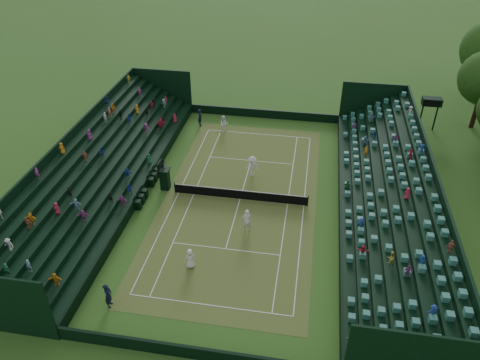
% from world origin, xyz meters
% --- Properties ---
extents(ground, '(160.00, 160.00, 0.00)m').
position_xyz_m(ground, '(0.00, 0.00, 0.00)').
color(ground, '#32601E').
rests_on(ground, ground).
extents(court_surface, '(12.97, 26.77, 0.01)m').
position_xyz_m(court_surface, '(0.00, 0.00, 0.01)').
color(court_surface, '#386A23').
rests_on(court_surface, ground).
extents(perimeter_wall_north, '(17.17, 0.20, 1.00)m').
position_xyz_m(perimeter_wall_north, '(0.00, 15.88, 0.50)').
color(perimeter_wall_north, black).
rests_on(perimeter_wall_north, ground).
extents(perimeter_wall_south, '(17.17, 0.20, 1.00)m').
position_xyz_m(perimeter_wall_south, '(0.00, -15.88, 0.50)').
color(perimeter_wall_south, black).
rests_on(perimeter_wall_south, ground).
extents(perimeter_wall_east, '(0.20, 31.77, 1.00)m').
position_xyz_m(perimeter_wall_east, '(8.48, 0.00, 0.50)').
color(perimeter_wall_east, black).
rests_on(perimeter_wall_east, ground).
extents(perimeter_wall_west, '(0.20, 31.77, 1.00)m').
position_xyz_m(perimeter_wall_west, '(-8.48, 0.00, 0.50)').
color(perimeter_wall_west, black).
rests_on(perimeter_wall_west, ground).
extents(north_grandstand, '(6.60, 32.00, 4.90)m').
position_xyz_m(north_grandstand, '(12.66, 0.00, 1.55)').
color(north_grandstand, black).
rests_on(north_grandstand, ground).
extents(south_grandstand, '(6.60, 32.00, 4.90)m').
position_xyz_m(south_grandstand, '(-12.66, 0.00, 1.55)').
color(south_grandstand, black).
rests_on(south_grandstand, ground).
extents(tennis_net, '(11.67, 0.10, 1.06)m').
position_xyz_m(tennis_net, '(0.00, 0.00, 0.53)').
color(tennis_net, black).
rests_on(tennis_net, ground).
extents(scoreboard_tower, '(2.00, 1.00, 3.70)m').
position_xyz_m(scoreboard_tower, '(17.75, 16.00, 3.14)').
color(scoreboard_tower, black).
rests_on(scoreboard_tower, ground).
extents(umpire_chair, '(0.96, 0.96, 3.01)m').
position_xyz_m(umpire_chair, '(-6.82, 0.50, 1.29)').
color(umpire_chair, black).
rests_on(umpire_chair, ground).
extents(courtside_chairs, '(0.55, 5.52, 1.19)m').
position_xyz_m(courtside_chairs, '(-8.20, -0.25, 0.45)').
color(courtside_chairs, black).
rests_on(courtside_chairs, ground).
extents(player_near_west, '(0.92, 0.77, 1.62)m').
position_xyz_m(player_near_west, '(-2.11, -8.65, 0.81)').
color(player_near_west, white).
rests_on(player_near_west, ground).
extents(player_near_east, '(0.84, 0.67, 2.03)m').
position_xyz_m(player_near_east, '(1.22, -3.99, 1.01)').
color(player_near_east, silver).
rests_on(player_near_east, ground).
extents(player_far_west, '(1.04, 0.89, 1.88)m').
position_xyz_m(player_far_west, '(-3.74, 11.76, 0.94)').
color(player_far_west, white).
rests_on(player_far_west, ground).
extents(player_far_east, '(1.33, 0.79, 2.03)m').
position_xyz_m(player_far_east, '(0.48, 3.85, 1.02)').
color(player_far_east, silver).
rests_on(player_far_east, ground).
extents(line_judge_north, '(0.64, 0.81, 1.95)m').
position_xyz_m(line_judge_north, '(-6.63, 12.78, 0.97)').
color(line_judge_north, black).
rests_on(line_judge_north, ground).
extents(line_judge_south, '(0.54, 0.74, 1.90)m').
position_xyz_m(line_judge_south, '(-6.41, -12.99, 0.95)').
color(line_judge_south, black).
rests_on(line_judge_south, ground).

